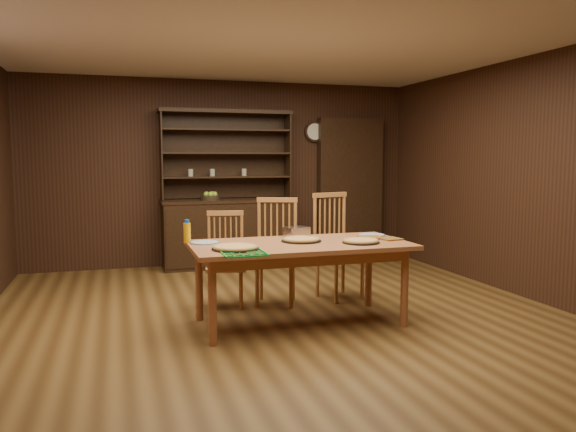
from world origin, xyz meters
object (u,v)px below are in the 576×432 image
object	(u,v)px
china_hutch	(228,224)
juice_bottle	(187,232)
chair_center	(276,247)
dining_table	(300,251)
chair_left	(226,256)
chair_right	(335,242)

from	to	relation	value
china_hutch	juice_bottle	bearing A→B (deg)	-108.70
chair_center	dining_table	bearing A→B (deg)	-68.76
china_hutch	chair_left	distance (m)	2.10
dining_table	juice_bottle	distance (m)	1.04
chair_center	chair_left	bearing A→B (deg)	-163.56
chair_left	juice_bottle	xyz separation A→B (m)	(-0.46, -0.55, 0.34)
china_hutch	dining_table	world-z (taller)	china_hutch
dining_table	juice_bottle	xyz separation A→B (m)	(-0.98, 0.30, 0.18)
chair_right	juice_bottle	xyz separation A→B (m)	(-1.67, -0.55, 0.24)
china_hutch	chair_left	xyz separation A→B (m)	(-0.42, -2.05, -0.08)
chair_center	juice_bottle	distance (m)	1.14
dining_table	chair_left	distance (m)	1.01
china_hutch	chair_center	world-z (taller)	china_hutch
china_hutch	chair_center	distance (m)	2.10
dining_table	chair_center	size ratio (longest dim) A/B	1.79
chair_center	china_hutch	bearing A→B (deg)	114.55
chair_left	chair_right	bearing A→B (deg)	10.53
dining_table	chair_left	world-z (taller)	chair_left
chair_right	chair_left	bearing A→B (deg)	163.94
china_hutch	dining_table	size ratio (longest dim) A/B	1.10
chair_center	juice_bottle	bearing A→B (deg)	-131.23
china_hutch	dining_table	bearing A→B (deg)	-88.07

